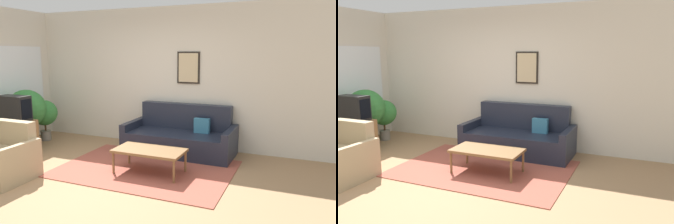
# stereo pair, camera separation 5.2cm
# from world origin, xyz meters

# --- Properties ---
(ground_plane) EXTENTS (16.00, 16.00, 0.00)m
(ground_plane) POSITION_xyz_m (0.00, 0.00, 0.00)
(ground_plane) COLOR #997551
(area_rug) EXTENTS (2.71, 1.88, 0.01)m
(area_rug) POSITION_xyz_m (0.37, 0.96, 0.01)
(area_rug) COLOR #9E4C3D
(area_rug) RESTS_ON ground_plane
(wall_back) EXTENTS (8.00, 0.09, 2.70)m
(wall_back) POSITION_xyz_m (0.00, 2.45, 1.35)
(wall_back) COLOR beige
(wall_back) RESTS_ON ground_plane
(couch) EXTENTS (1.99, 0.90, 0.88)m
(couch) POSITION_xyz_m (0.57, 1.99, 0.29)
(couch) COLOR #1E2333
(couch) RESTS_ON ground_plane
(coffee_table) EXTENTS (1.07, 0.57, 0.38)m
(coffee_table) POSITION_xyz_m (0.50, 0.81, 0.35)
(coffee_table) COLOR brown
(coffee_table) RESTS_ON ground_plane
(tv_stand) EXTENTS (0.67, 0.43, 0.62)m
(tv_stand) POSITION_xyz_m (-2.19, 0.80, 0.31)
(tv_stand) COLOR olive
(tv_stand) RESTS_ON ground_plane
(tv) EXTENTS (0.59, 0.28, 0.45)m
(tv) POSITION_xyz_m (-2.19, 0.80, 0.84)
(tv) COLOR black
(tv) RESTS_ON tv_stand
(armchair) EXTENTS (0.87, 0.76, 0.82)m
(armchair) POSITION_xyz_m (-1.39, -0.21, 0.29)
(armchair) COLOR tan
(armchair) RESTS_ON ground_plane
(potted_plant_tall) EXTENTS (0.75, 0.75, 1.12)m
(potted_plant_tall) POSITION_xyz_m (-2.40, 1.27, 0.73)
(potted_plant_tall) COLOR #383D42
(potted_plant_tall) RESTS_ON ground_plane
(potted_plant_by_window) EXTENTS (0.53, 0.53, 0.85)m
(potted_plant_by_window) POSITION_xyz_m (-2.38, 1.73, 0.56)
(potted_plant_by_window) COLOR slate
(potted_plant_by_window) RESTS_ON ground_plane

